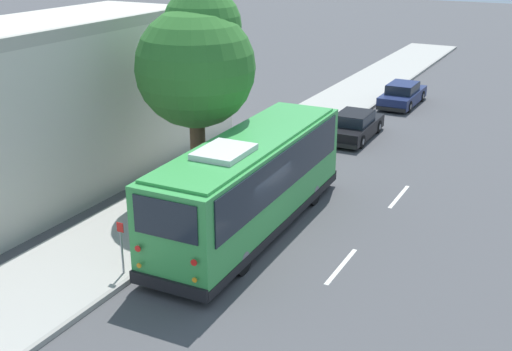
{
  "coord_description": "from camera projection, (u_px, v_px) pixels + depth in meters",
  "views": [
    {
      "loc": [
        -15.97,
        -8.62,
        9.22
      ],
      "look_at": [
        2.39,
        1.1,
        1.3
      ],
      "focal_mm": 45.0,
      "sensor_mm": 36.0,
      "label": 1
    }
  ],
  "objects": [
    {
      "name": "lane_stripe_ahead",
      "position": [
        399.0,
        197.0,
        23.82
      ],
      "size": [
        2.4,
        0.14,
        0.01
      ],
      "primitive_type": "cube",
      "color": "silver",
      "rests_on": "ground"
    },
    {
      "name": "parked_sedan_black",
      "position": [
        354.0,
        126.0,
        30.38
      ],
      "size": [
        4.38,
        1.84,
        1.27
      ],
      "rotation": [
        0.0,
        0.0,
        0.02
      ],
      "color": "black",
      "rests_on": "ground"
    },
    {
      "name": "curb_strip",
      "position": [
        201.0,
        229.0,
        21.04
      ],
      "size": [
        80.0,
        0.14,
        0.15
      ],
      "primitive_type": "cube",
      "color": "gray",
      "rests_on": "ground"
    },
    {
      "name": "sign_post_far",
      "position": [
        158.0,
        223.0,
        19.31
      ],
      "size": [
        0.06,
        0.22,
        1.64
      ],
      "color": "gray",
      "rests_on": "sidewalk_slab"
    },
    {
      "name": "sign_post_near",
      "position": [
        122.0,
        247.0,
        17.91
      ],
      "size": [
        0.06,
        0.22,
        1.57
      ],
      "color": "gray",
      "rests_on": "sidewalk_slab"
    },
    {
      "name": "shuttle_bus",
      "position": [
        251.0,
        179.0,
        20.56
      ],
      "size": [
        10.0,
        2.93,
        3.33
      ],
      "rotation": [
        0.0,
        0.0,
        0.03
      ],
      "color": "green",
      "rests_on": "ground"
    },
    {
      "name": "sidewalk_slab",
      "position": [
        153.0,
        218.0,
        21.88
      ],
      "size": [
        80.0,
        3.71,
        0.15
      ],
      "primitive_type": "cube",
      "color": "#A3A099",
      "rests_on": "ground"
    },
    {
      "name": "street_tree",
      "position": [
        197.0,
        60.0,
        21.85
      ],
      "size": [
        4.14,
        4.14,
        7.42
      ],
      "color": "brown",
      "rests_on": "sidewalk_slab"
    },
    {
      "name": "parked_sedan_navy",
      "position": [
        402.0,
        95.0,
        36.18
      ],
      "size": [
        4.46,
        1.76,
        1.28
      ],
      "rotation": [
        0.0,
        0.0,
        -0.0
      ],
      "color": "#19234C",
      "rests_on": "ground"
    },
    {
      "name": "fire_hydrant",
      "position": [
        284.0,
        151.0,
        27.09
      ],
      "size": [
        0.22,
        0.22,
        0.81
      ],
      "color": "gold",
      "rests_on": "sidewalk_slab"
    },
    {
      "name": "lane_stripe_mid",
      "position": [
        341.0,
        266.0,
        18.86
      ],
      "size": [
        2.4,
        0.14,
        0.01
      ],
      "primitive_type": "cube",
      "color": "silver",
      "rests_on": "ground"
    },
    {
      "name": "ground_plane",
      "position": [
        251.0,
        243.0,
        20.24
      ],
      "size": [
        160.0,
        160.0,
        0.0
      ],
      "primitive_type": "plane",
      "color": "#474749"
    }
  ]
}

